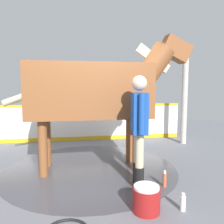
{
  "coord_description": "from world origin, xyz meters",
  "views": [
    {
      "loc": [
        3.67,
        2.04,
        1.55
      ],
      "look_at": [
        0.19,
        0.62,
        1.15
      ],
      "focal_mm": 34.96,
      "sensor_mm": 36.0,
      "label": 1
    }
  ],
  "objects_px": {
    "wash_bucket": "(146,199)",
    "handler": "(139,123)",
    "horse": "(96,90)",
    "bottle_shampoo": "(183,203)",
    "bottle_spray": "(165,179)"
  },
  "relations": [
    {
      "from": "wash_bucket",
      "to": "handler",
      "type": "bearing_deg",
      "value": -156.75
    },
    {
      "from": "handler",
      "to": "horse",
      "type": "bearing_deg",
      "value": -48.75
    },
    {
      "from": "bottle_shampoo",
      "to": "handler",
      "type": "bearing_deg",
      "value": -124.11
    },
    {
      "from": "wash_bucket",
      "to": "bottle_shampoo",
      "type": "relative_size",
      "value": 1.5
    },
    {
      "from": "bottle_shampoo",
      "to": "bottle_spray",
      "type": "relative_size",
      "value": 0.88
    },
    {
      "from": "horse",
      "to": "bottle_shampoo",
      "type": "xyz_separation_m",
      "value": [
        0.97,
        1.7,
        -1.41
      ]
    },
    {
      "from": "wash_bucket",
      "to": "bottle_shampoo",
      "type": "bearing_deg",
      "value": 114.34
    },
    {
      "from": "bottle_shampoo",
      "to": "bottle_spray",
      "type": "xyz_separation_m",
      "value": [
        -0.61,
        -0.32,
        0.02
      ]
    },
    {
      "from": "horse",
      "to": "handler",
      "type": "height_order",
      "value": "horse"
    },
    {
      "from": "handler",
      "to": "bottle_spray",
      "type": "relative_size",
      "value": 6.57
    },
    {
      "from": "horse",
      "to": "bottle_shampoo",
      "type": "height_order",
      "value": "horse"
    },
    {
      "from": "horse",
      "to": "wash_bucket",
      "type": "height_order",
      "value": "horse"
    },
    {
      "from": "horse",
      "to": "handler",
      "type": "bearing_deg",
      "value": -57.8
    },
    {
      "from": "wash_bucket",
      "to": "bottle_spray",
      "type": "bearing_deg",
      "value": 172.56
    },
    {
      "from": "horse",
      "to": "bottle_spray",
      "type": "relative_size",
      "value": 11.86
    }
  ]
}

